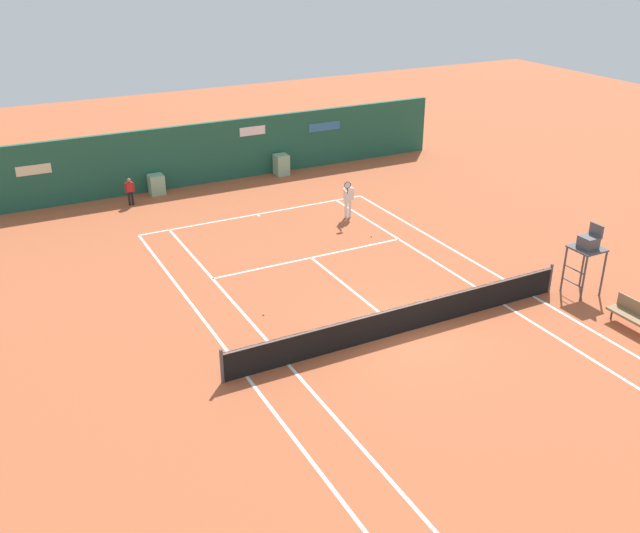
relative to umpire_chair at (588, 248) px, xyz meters
The scene contains 9 objects.
ground_plane 7.22m from the umpire_chair, behind, with size 80.00×80.00×0.01m.
tennis_net 7.05m from the umpire_chair, behind, with size 12.10×0.10×1.07m.
sponsor_back_wall 18.85m from the umpire_chair, 111.52° to the left, with size 25.00×1.02×3.00m.
umpire_chair is the anchor object (origin of this frame).
player_bench 2.80m from the umpire_chair, 99.08° to the right, with size 0.54×1.53×0.88m.
player_on_baseline 10.69m from the umpire_chair, 109.47° to the left, with size 0.73×0.66×1.83m.
ball_kid_right_post 19.79m from the umpire_chair, 125.82° to the left, with size 0.43×0.18×1.28m.
tennis_ball_by_sideline 8.72m from the umpire_chair, 116.30° to the left, with size 0.07×0.07×0.07m, color #CCE033.
tennis_ball_near_service_line 11.11m from the umpire_chair, 160.81° to the left, with size 0.07×0.07×0.07m, color #CCE033.
Camera 1 is at (-11.32, -16.01, 11.31)m, focal length 40.24 mm.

